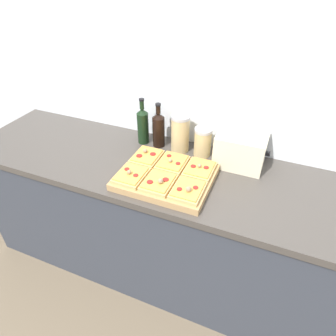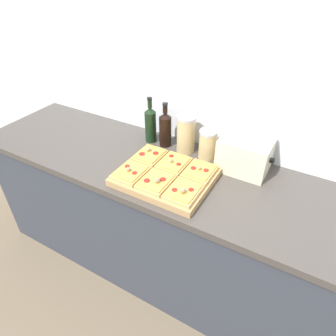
{
  "view_description": "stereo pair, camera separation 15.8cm",
  "coord_description": "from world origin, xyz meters",
  "px_view_note": "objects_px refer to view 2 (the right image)",
  "views": [
    {
      "loc": [
        0.45,
        -0.93,
        1.87
      ],
      "look_at": [
        -0.04,
        0.25,
        0.94
      ],
      "focal_mm": 32.0,
      "sensor_mm": 36.0,
      "label": 1
    },
    {
      "loc": [
        0.59,
        -0.86,
        1.87
      ],
      "look_at": [
        -0.04,
        0.25,
        0.94
      ],
      "focal_mm": 32.0,
      "sensor_mm": 36.0,
      "label": 2
    }
  ],
  "objects_px": {
    "grain_jar_short": "(207,144)",
    "toaster_oven": "(245,155)",
    "wine_bottle": "(165,129)",
    "grain_jar_tall": "(186,134)",
    "cutting_board": "(165,177)",
    "olive_oil_bottle": "(151,124)"
  },
  "relations": [
    {
      "from": "grain_jar_short",
      "to": "toaster_oven",
      "type": "bearing_deg",
      "value": -2.63
    },
    {
      "from": "wine_bottle",
      "to": "grain_jar_tall",
      "type": "bearing_deg",
      "value": 0.0
    },
    {
      "from": "cutting_board",
      "to": "wine_bottle",
      "type": "height_order",
      "value": "wine_bottle"
    },
    {
      "from": "grain_jar_tall",
      "to": "grain_jar_short",
      "type": "distance_m",
      "value": 0.14
    },
    {
      "from": "cutting_board",
      "to": "olive_oil_bottle",
      "type": "distance_m",
      "value": 0.43
    },
    {
      "from": "cutting_board",
      "to": "grain_jar_tall",
      "type": "relative_size",
      "value": 2.1
    },
    {
      "from": "cutting_board",
      "to": "toaster_oven",
      "type": "height_order",
      "value": "toaster_oven"
    },
    {
      "from": "wine_bottle",
      "to": "toaster_oven",
      "type": "height_order",
      "value": "wine_bottle"
    },
    {
      "from": "wine_bottle",
      "to": "grain_jar_short",
      "type": "distance_m",
      "value": 0.28
    },
    {
      "from": "grain_jar_tall",
      "to": "grain_jar_short",
      "type": "relative_size",
      "value": 1.32
    },
    {
      "from": "olive_oil_bottle",
      "to": "grain_jar_short",
      "type": "bearing_deg",
      "value": 0.0
    },
    {
      "from": "wine_bottle",
      "to": "grain_jar_short",
      "type": "height_order",
      "value": "wine_bottle"
    },
    {
      "from": "wine_bottle",
      "to": "toaster_oven",
      "type": "relative_size",
      "value": 0.96
    },
    {
      "from": "grain_jar_tall",
      "to": "olive_oil_bottle",
      "type": "bearing_deg",
      "value": 180.0
    },
    {
      "from": "cutting_board",
      "to": "grain_jar_short",
      "type": "height_order",
      "value": "grain_jar_short"
    },
    {
      "from": "cutting_board",
      "to": "grain_jar_tall",
      "type": "distance_m",
      "value": 0.33
    },
    {
      "from": "olive_oil_bottle",
      "to": "grain_jar_tall",
      "type": "relative_size",
      "value": 1.26
    },
    {
      "from": "olive_oil_bottle",
      "to": "toaster_oven",
      "type": "distance_m",
      "value": 0.61
    },
    {
      "from": "toaster_oven",
      "to": "wine_bottle",
      "type": "bearing_deg",
      "value": 178.84
    },
    {
      "from": "cutting_board",
      "to": "grain_jar_tall",
      "type": "height_order",
      "value": "grain_jar_tall"
    },
    {
      "from": "olive_oil_bottle",
      "to": "grain_jar_tall",
      "type": "bearing_deg",
      "value": 0.0
    },
    {
      "from": "cutting_board",
      "to": "wine_bottle",
      "type": "distance_m",
      "value": 0.37
    }
  ]
}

